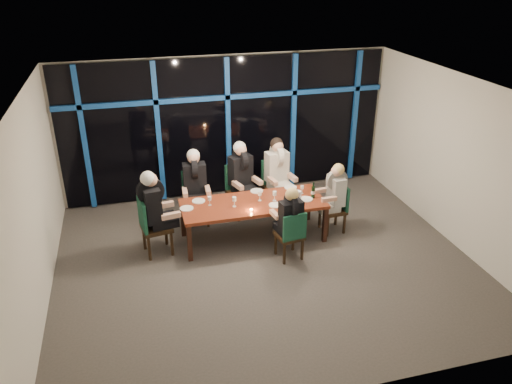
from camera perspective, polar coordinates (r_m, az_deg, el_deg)
room at (r=7.79m, az=1.14°, el=4.65°), size 7.04×7.00×3.02m
window_wall at (r=10.64m, az=-3.21°, el=7.68°), size 6.86×0.43×2.94m
dining_table at (r=9.04m, az=-0.33°, el=-1.58°), size 2.60×1.00×0.75m
chair_far_left at (r=9.77m, az=-6.95°, el=-0.28°), size 0.51×0.51×1.04m
chair_far_mid at (r=10.00m, az=-1.90°, el=0.62°), size 0.62×0.62×1.06m
chair_far_right at (r=10.19m, az=2.21°, el=1.11°), size 0.57×0.57×1.07m
chair_end_left at (r=8.82m, az=-11.96°, el=-3.56°), size 0.57×0.57×1.07m
chair_end_right at (r=9.53m, az=9.23°, el=-1.53°), size 0.46×0.46×0.93m
chair_near_mid at (r=8.52m, az=4.08°, el=-4.75°), size 0.49×0.49×0.92m
diner_far_left at (r=9.52m, az=-7.02°, el=1.72°), size 0.53×0.66×1.01m
diner_far_mid at (r=9.76m, az=-1.67°, el=2.67°), size 0.62×0.72×1.03m
diner_far_right at (r=9.95m, az=2.49°, el=3.12°), size 0.58×0.70×1.04m
diner_end_left at (r=8.64m, az=-11.62°, el=-0.99°), size 0.70×0.58×1.04m
diner_end_right at (r=9.33m, az=8.95°, el=0.43°), size 0.59×0.48×0.91m
diner_near_mid at (r=8.40m, az=3.91°, el=-2.34°), size 0.49×0.61×0.90m
plate_far_left at (r=9.11m, az=-6.58°, el=-1.02°), size 0.24×0.24×0.01m
plate_far_mid at (r=9.43m, az=0.09°, el=0.12°), size 0.24×0.24×0.01m
plate_far_right at (r=9.59m, az=3.98°, el=0.53°), size 0.24×0.24×0.01m
plate_end_left at (r=8.87m, az=-7.93°, el=-1.87°), size 0.24×0.24×0.01m
plate_end_right at (r=9.16m, az=5.75°, el=-0.81°), size 0.24×0.24×0.01m
plate_near_mid at (r=8.91m, az=2.24°, el=-1.50°), size 0.24×0.24×0.01m
wine_bottle at (r=9.19m, az=6.55°, el=0.00°), size 0.07×0.07×0.31m
water_pitcher at (r=9.01m, az=4.76°, el=-0.52°), size 0.14×0.12×0.22m
tea_light at (r=8.72m, az=-0.54°, el=-2.05°), size 0.05×0.05×0.03m
wine_glass_a at (r=8.81m, az=-2.50°, el=-0.87°), size 0.07×0.07×0.19m
wine_glass_b at (r=9.02m, az=0.43°, el=-0.22°), size 0.07×0.07×0.18m
wine_glass_c at (r=9.02m, az=2.14°, el=-0.22°), size 0.07×0.07×0.19m
wine_glass_d at (r=8.89m, az=-5.33°, el=-0.80°), size 0.07×0.07×0.17m
wine_glass_e at (r=9.34m, az=5.30°, el=0.48°), size 0.06×0.06×0.16m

